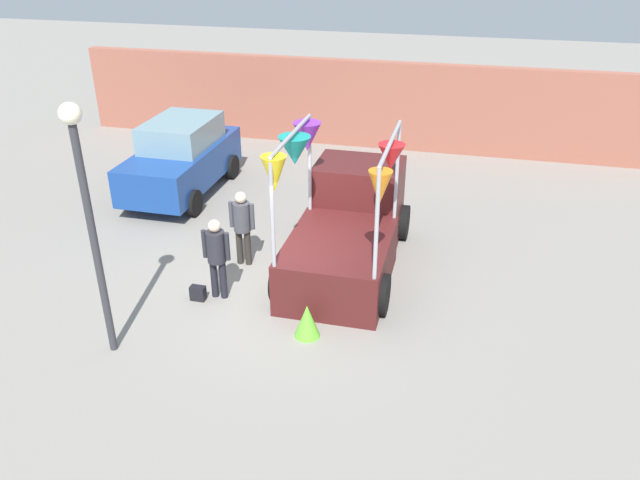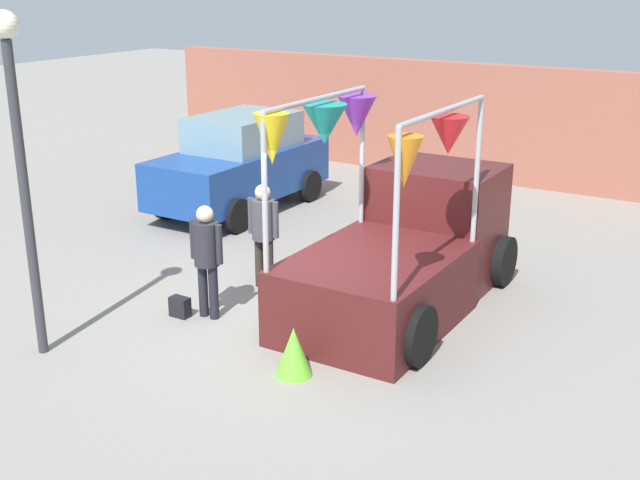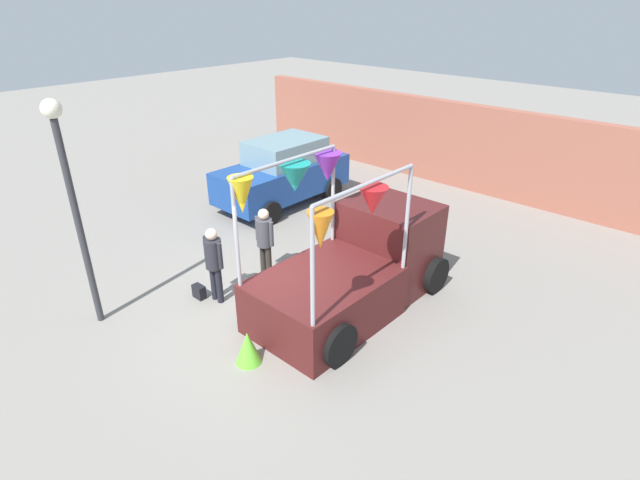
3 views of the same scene
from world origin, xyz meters
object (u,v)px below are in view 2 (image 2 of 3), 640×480
person_vendor (263,226)px  street_lamp (18,141)px  parked_car (241,163)px  person_customer (207,251)px  handbag (180,307)px  folded_kite_bundle_lime (294,352)px  vendor_truck (407,243)px

person_vendor → street_lamp: street_lamp is taller
parked_car → person_customer: parked_car is taller
person_customer → handbag: size_ratio=5.67×
person_vendor → folded_kite_bundle_lime: size_ratio=2.65×
handbag → street_lamp: 3.15m
street_lamp → parked_car: bearing=104.7°
folded_kite_bundle_lime → person_vendor: bearing=132.0°
person_customer → parked_car: bearing=121.7°
person_customer → street_lamp: size_ratio=0.39×
vendor_truck → handbag: bearing=-138.6°
parked_car → person_customer: bearing=-58.3°
vendor_truck → folded_kite_bundle_lime: (-0.14, -2.72, -0.57)m
parked_car → folded_kite_bundle_lime: (4.70, -5.32, -0.64)m
person_vendor → folded_kite_bundle_lime: 2.91m
parked_car → folded_kite_bundle_lime: 7.12m
handbag → folded_kite_bundle_lime: 2.34m
parked_car → folded_kite_bundle_lime: bearing=-48.5°
parked_car → person_customer: 5.30m
folded_kite_bundle_lime → vendor_truck: bearing=87.0°
vendor_truck → person_vendor: bearing=-163.2°
vendor_truck → parked_car: 5.49m
person_vendor → folded_kite_bundle_lime: (1.89, -2.10, -0.65)m
street_lamp → folded_kite_bundle_lime: (3.01, 1.12, -2.37)m
person_customer → handbag: (-0.35, -0.20, -0.81)m
person_vendor → handbag: size_ratio=5.68×
vendor_truck → parked_car: vendor_truck is taller
person_customer → person_vendor: person_vendor is taller
folded_kite_bundle_lime → street_lamp: bearing=-159.7°
parked_car → handbag: 5.37m
person_customer → street_lamp: (-1.10, -1.92, 1.72)m
street_lamp → folded_kite_bundle_lime: size_ratio=6.87×
vendor_truck → folded_kite_bundle_lime: size_ratio=6.80×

